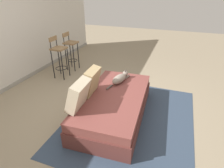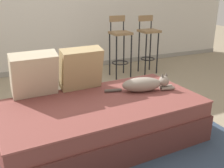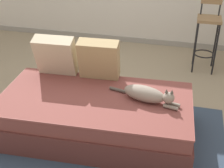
# 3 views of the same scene
# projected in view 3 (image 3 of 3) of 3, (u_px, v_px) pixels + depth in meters

# --- Properties ---
(ground_plane) EXTENTS (16.00, 16.00, 0.00)m
(ground_plane) POSITION_uv_depth(u_px,v_px,m) (106.00, 111.00, 3.64)
(ground_plane) COLOR gray
(ground_plane) RESTS_ON ground
(wall_baseboard_trim) EXTENTS (8.00, 0.02, 0.09)m
(wall_baseboard_trim) POSITION_uv_depth(u_px,v_px,m) (139.00, 40.00, 5.47)
(wall_baseboard_trim) COLOR gray
(wall_baseboard_trim) RESTS_ON ground
(area_rug) EXTENTS (2.63, 2.11, 0.01)m
(area_rug) POSITION_uv_depth(u_px,v_px,m) (87.00, 150.00, 3.04)
(area_rug) COLOR #334256
(area_rug) RESTS_ON ground
(couch) EXTENTS (1.99, 1.11, 0.43)m
(couch) POSITION_uv_depth(u_px,v_px,m) (95.00, 115.00, 3.19)
(couch) COLOR brown
(couch) RESTS_ON ground
(throw_pillow_corner) EXTENTS (0.45, 0.30, 0.46)m
(throw_pillow_corner) POSITION_uv_depth(u_px,v_px,m) (56.00, 55.00, 3.41)
(throw_pillow_corner) COLOR beige
(throw_pillow_corner) RESTS_ON couch
(throw_pillow_middle) EXTENTS (0.44, 0.27, 0.45)m
(throw_pillow_middle) POSITION_uv_depth(u_px,v_px,m) (99.00, 59.00, 3.33)
(throw_pillow_middle) COLOR tan
(throw_pillow_middle) RESTS_ON couch
(cat) EXTENTS (0.73, 0.26, 0.19)m
(cat) POSITION_uv_depth(u_px,v_px,m) (147.00, 94.00, 3.00)
(cat) COLOR gray
(cat) RESTS_ON couch
(bar_stool_near_window) EXTENTS (0.32, 0.32, 1.03)m
(bar_stool_near_window) POSITION_uv_depth(u_px,v_px,m) (208.00, 29.00, 4.31)
(bar_stool_near_window) COLOR black
(bar_stool_near_window) RESTS_ON ground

